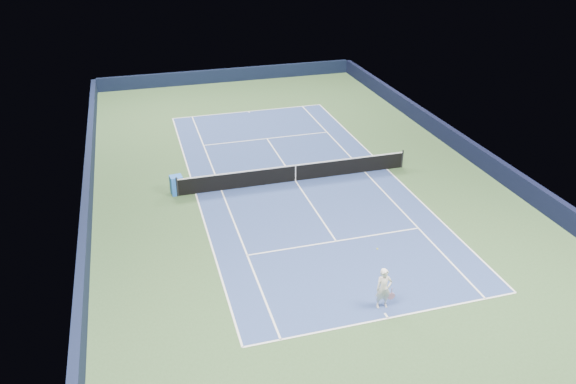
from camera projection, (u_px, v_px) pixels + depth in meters
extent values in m
plane|color=#324E2A|center=(295.00, 181.00, 30.82)|extent=(40.00, 40.00, 0.00)
cube|color=black|center=(228.00, 75.00, 47.46)|extent=(22.00, 0.35, 1.10)
cube|color=black|center=(470.00, 150.00, 33.22)|extent=(0.35, 40.00, 1.10)
cube|color=#101832|center=(87.00, 198.00, 27.91)|extent=(0.35, 40.00, 1.10)
cube|color=navy|center=(295.00, 181.00, 30.82)|extent=(10.97, 23.77, 0.01)
cube|color=white|center=(249.00, 111.00, 40.94)|extent=(10.97, 0.08, 0.00)
cube|color=white|center=(388.00, 318.00, 20.69)|extent=(10.97, 0.08, 0.00)
cube|color=white|center=(387.00, 169.00, 32.16)|extent=(0.08, 23.77, 0.00)
cube|color=white|center=(196.00, 194.00, 29.47)|extent=(0.08, 23.77, 0.00)
cube|color=white|center=(365.00, 172.00, 31.83)|extent=(0.08, 23.77, 0.00)
cube|color=white|center=(221.00, 190.00, 29.81)|extent=(0.08, 23.77, 0.00)
cube|color=white|center=(267.00, 139.00, 36.27)|extent=(8.23, 0.08, 0.00)
cube|color=white|center=(336.00, 241.00, 25.36)|extent=(8.23, 0.08, 0.00)
cube|color=white|center=(295.00, 181.00, 30.82)|extent=(0.08, 12.80, 0.00)
cube|color=white|center=(249.00, 112.00, 40.81)|extent=(0.08, 0.30, 0.00)
cube|color=white|center=(386.00, 316.00, 20.82)|extent=(0.08, 0.30, 0.00)
cylinder|color=black|center=(177.00, 187.00, 29.00)|extent=(0.10, 0.10, 1.07)
cylinder|color=black|center=(402.00, 159.00, 32.14)|extent=(0.10, 0.10, 1.07)
cube|color=black|center=(295.00, 173.00, 30.61)|extent=(12.80, 0.03, 0.91)
cube|color=white|center=(296.00, 165.00, 30.38)|extent=(12.80, 0.04, 0.06)
cube|color=white|center=(295.00, 173.00, 30.61)|extent=(0.05, 0.04, 0.91)
cube|color=blue|center=(177.00, 185.00, 29.25)|extent=(0.69, 0.64, 1.02)
cube|color=white|center=(182.00, 185.00, 29.35)|extent=(0.04, 0.45, 0.45)
imported|color=white|center=(384.00, 288.00, 20.90)|extent=(0.65, 0.45, 1.69)
cylinder|color=#C47E93|center=(392.00, 291.00, 21.01)|extent=(0.03, 0.03, 0.28)
cylinder|color=black|center=(391.00, 296.00, 21.12)|extent=(0.28, 0.02, 0.28)
cylinder|color=pink|center=(391.00, 296.00, 21.12)|extent=(0.30, 0.03, 0.30)
sphere|color=gold|center=(377.00, 249.00, 21.26)|extent=(0.07, 0.07, 0.07)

